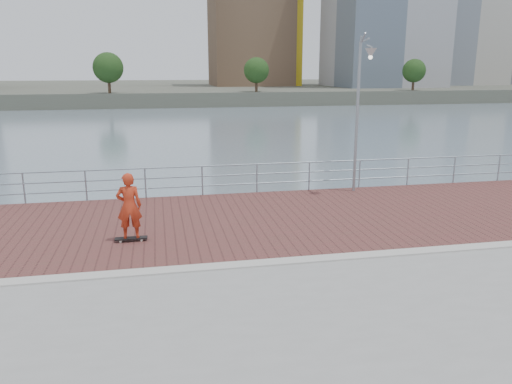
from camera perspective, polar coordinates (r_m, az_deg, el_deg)
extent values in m
plane|color=slate|center=(13.06, 1.79, -16.35)|extent=(400.00, 400.00, 0.00)
cube|color=brown|center=(15.49, -1.16, -3.23)|extent=(40.00, 6.80, 0.02)
cube|color=#B7B5AD|center=(12.16, 1.86, -8.07)|extent=(40.00, 0.40, 0.06)
cube|color=#4C5142|center=(133.60, -10.36, 11.48)|extent=(320.00, 95.00, 2.50)
cylinder|color=#8C9EA8|center=(18.99, -25.00, 0.36)|extent=(0.06, 0.06, 1.10)
cylinder|color=#8C9EA8|center=(18.60, -18.86, 0.67)|extent=(0.06, 0.06, 1.10)
cylinder|color=#8C9EA8|center=(18.43, -12.53, 0.97)|extent=(0.06, 0.06, 1.10)
cylinder|color=#8C9EA8|center=(18.49, -6.16, 1.27)|extent=(0.06, 0.06, 1.10)
cylinder|color=#8C9EA8|center=(18.77, 0.09, 1.55)|extent=(0.06, 0.06, 1.10)
cylinder|color=#8C9EA8|center=(19.27, 6.09, 1.80)|extent=(0.06, 0.06, 1.10)
cylinder|color=#8C9EA8|center=(19.97, 11.72, 2.01)|extent=(0.06, 0.06, 1.10)
cylinder|color=#8C9EA8|center=(20.85, 16.93, 2.19)|extent=(0.06, 0.06, 1.10)
cylinder|color=#8C9EA8|center=(21.89, 21.69, 2.34)|extent=(0.06, 0.06, 1.10)
cylinder|color=#8C9EA8|center=(23.06, 25.99, 2.47)|extent=(0.06, 0.06, 1.10)
cylinder|color=#8C9EA8|center=(18.49, -3.03, 3.08)|extent=(39.00, 0.05, 0.05)
cylinder|color=#8C9EA8|center=(18.56, -3.02, 1.94)|extent=(39.00, 0.05, 0.05)
cylinder|color=#8C9EA8|center=(18.64, -3.00, 0.85)|extent=(39.00, 0.05, 0.05)
cylinder|color=gray|center=(19.02, 11.46, 8.16)|extent=(0.11, 0.11, 5.50)
cylinder|color=gray|center=(18.53, 12.45, 16.49)|extent=(0.07, 0.92, 0.07)
cone|color=#B2B2AD|center=(18.10, 13.02, 15.94)|extent=(0.40, 0.40, 0.32)
cube|color=black|center=(14.02, -14.08, -5.14)|extent=(0.87, 0.22, 0.03)
cylinder|color=beige|center=(13.98, -15.22, -5.48)|extent=(0.07, 0.04, 0.07)
cylinder|color=beige|center=(13.95, -12.93, -5.39)|extent=(0.07, 0.04, 0.07)
cylinder|color=beige|center=(14.13, -15.18, -5.28)|extent=(0.07, 0.04, 0.07)
cylinder|color=beige|center=(14.09, -12.92, -5.18)|extent=(0.07, 0.04, 0.07)
imported|color=red|center=(13.75, -14.30, -1.56)|extent=(0.66, 0.44, 1.81)
cube|color=brown|center=(123.59, -0.73, 19.28)|extent=(18.00, 18.00, 30.97)
cylinder|color=#473323|center=(88.31, -16.45, 12.04)|extent=(0.50, 0.50, 3.87)
sphere|color=#193814|center=(88.28, -16.55, 13.47)|extent=(4.98, 4.98, 4.98)
cylinder|color=#473323|center=(89.74, 0.04, 12.48)|extent=(0.50, 0.50, 3.45)
sphere|color=#193814|center=(89.71, 0.04, 13.74)|extent=(4.44, 4.44, 4.44)
cylinder|color=#473323|center=(100.04, 17.53, 11.98)|extent=(0.50, 0.50, 3.36)
sphere|color=#193814|center=(100.02, 17.61, 13.08)|extent=(4.32, 4.32, 4.32)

